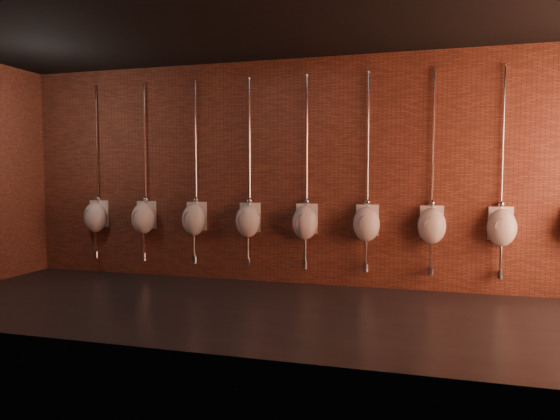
{
  "coord_description": "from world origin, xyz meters",
  "views": [
    {
      "loc": [
        1.7,
        -5.44,
        1.56
      ],
      "look_at": [
        -0.04,
        0.9,
        1.1
      ],
      "focal_mm": 32.0,
      "sensor_mm": 36.0,
      "label": 1
    }
  ],
  "objects": [
    {
      "name": "urinal_0",
      "position": [
        -3.2,
        1.37,
        0.91
      ],
      "size": [
        0.4,
        0.36,
        2.71
      ],
      "color": "white",
      "rests_on": "ground"
    },
    {
      "name": "urinal_5",
      "position": [
        1.05,
        1.37,
        0.91
      ],
      "size": [
        0.4,
        0.36,
        2.71
      ],
      "color": "white",
      "rests_on": "ground"
    },
    {
      "name": "room_shell",
      "position": [
        0.0,
        0.0,
        2.01
      ],
      "size": [
        8.54,
        3.04,
        3.22
      ],
      "color": "black",
      "rests_on": "ground"
    },
    {
      "name": "ground",
      "position": [
        0.0,
        0.0,
        0.0
      ],
      "size": [
        8.5,
        8.5,
        0.0
      ],
      "primitive_type": "plane",
      "color": "black",
      "rests_on": "ground"
    },
    {
      "name": "urinal_4",
      "position": [
        0.2,
        1.37,
        0.91
      ],
      "size": [
        0.4,
        0.36,
        2.71
      ],
      "color": "white",
      "rests_on": "ground"
    },
    {
      "name": "urinal_3",
      "position": [
        -0.65,
        1.37,
        0.91
      ],
      "size": [
        0.4,
        0.36,
        2.71
      ],
      "color": "white",
      "rests_on": "ground"
    },
    {
      "name": "urinal_7",
      "position": [
        2.75,
        1.37,
        0.91
      ],
      "size": [
        0.4,
        0.36,
        2.71
      ],
      "color": "white",
      "rests_on": "ground"
    },
    {
      "name": "urinal_2",
      "position": [
        -1.5,
        1.37,
        0.91
      ],
      "size": [
        0.4,
        0.36,
        2.71
      ],
      "color": "white",
      "rests_on": "ground"
    },
    {
      "name": "urinal_6",
      "position": [
        1.9,
        1.37,
        0.91
      ],
      "size": [
        0.4,
        0.36,
        2.71
      ],
      "color": "white",
      "rests_on": "ground"
    },
    {
      "name": "urinal_1",
      "position": [
        -2.35,
        1.37,
        0.91
      ],
      "size": [
        0.4,
        0.36,
        2.71
      ],
      "color": "white",
      "rests_on": "ground"
    }
  ]
}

